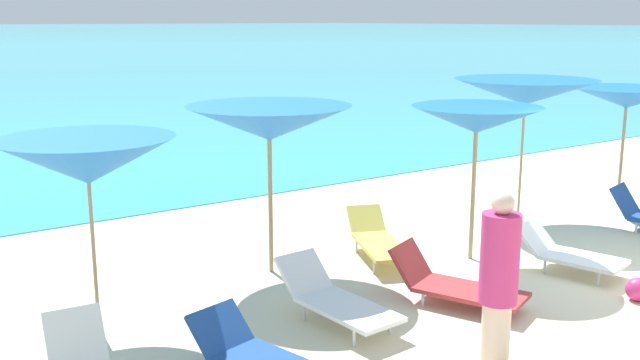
{
  "coord_description": "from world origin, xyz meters",
  "views": [
    {
      "loc": [
        -8.25,
        -4.64,
        3.27
      ],
      "look_at": [
        -2.9,
        3.01,
        1.2
      ],
      "focal_mm": 40.91,
      "sensor_mm": 36.0,
      "label": 1
    }
  ],
  "objects": [
    {
      "name": "ground_plane",
      "position": [
        0.0,
        10.0,
        -0.15
      ],
      "size": [
        50.0,
        100.0,
        0.3
      ],
      "primitive_type": "cube",
      "color": "beige"
    },
    {
      "name": "umbrella_2",
      "position": [
        -6.03,
        2.66,
        1.86
      ],
      "size": [
        1.86,
        1.86,
        2.1
      ],
      "color": "#9E7F59",
      "rests_on": "ground_plane"
    },
    {
      "name": "umbrella_3",
      "position": [
        -3.53,
        3.23,
        1.98
      ],
      "size": [
        2.34,
        2.34,
        2.21
      ],
      "color": "#9E7F59",
      "rests_on": "ground_plane"
    },
    {
      "name": "umbrella_4",
      "position": [
        -0.98,
        2.1,
        1.95
      ],
      "size": [
        1.86,
        1.86,
        2.13
      ],
      "color": "#9E7F59",
      "rests_on": "ground_plane"
    },
    {
      "name": "umbrella_5",
      "position": [
        1.14,
        3.05,
        2.12
      ],
      "size": [
        2.31,
        2.31,
        2.33
      ],
      "color": "#9E7F59",
      "rests_on": "ground_plane"
    },
    {
      "name": "umbrella_6",
      "position": [
        3.49,
        2.75,
        1.91
      ],
      "size": [
        2.08,
        2.08,
        2.09
      ],
      "color": "#9E7F59",
      "rests_on": "ground_plane"
    },
    {
      "name": "lounge_chair_2",
      "position": [
        -2.36,
        1.06,
        0.24
      ],
      "size": [
        1.15,
        1.67,
        0.63
      ],
      "rotation": [
        0.0,
        0.0,
        0.39
      ],
      "color": "#A53333",
      "rests_on": "ground_plane"
    },
    {
      "name": "lounge_chair_7",
      "position": [
        -5.2,
        0.74,
        0.25
      ],
      "size": [
        0.91,
        1.51,
        0.56
      ],
      "rotation": [
        0.0,
        0.0,
        0.23
      ],
      "color": "#1E478C",
      "rests_on": "ground_plane"
    },
    {
      "name": "lounge_chair_9",
      "position": [
        -2.03,
        2.86,
        0.27
      ],
      "size": [
        1.13,
        1.74,
        0.57
      ],
      "rotation": [
        0.0,
        0.0,
        -0.4
      ],
      "color": "#D8BF4C",
      "rests_on": "ground_plane"
    },
    {
      "name": "lounge_chair_11",
      "position": [
        -3.82,
        1.42,
        0.28
      ],
      "size": [
        0.68,
        1.63,
        0.62
      ],
      "rotation": [
        0.0,
        0.0,
        0.07
      ],
      "color": "white",
      "rests_on": "ground_plane"
    },
    {
      "name": "lounge_chair_12",
      "position": [
        -0.33,
        0.98,
        0.27
      ],
      "size": [
        0.94,
        1.47,
        0.58
      ],
      "rotation": [
        0.0,
        0.0,
        0.25
      ],
      "color": "white",
      "rests_on": "ground_plane"
    },
    {
      "name": "beachgoer_0",
      "position": [
        -3.18,
        -0.31,
        0.91
      ],
      "size": [
        0.37,
        0.37,
        1.73
      ],
      "rotation": [
        0.0,
        0.0,
        4.31
      ],
      "color": "beige",
      "rests_on": "ground_plane"
    },
    {
      "name": "beach_ball",
      "position": [
        -0.51,
        -0.13,
        0.14
      ],
      "size": [
        0.28,
        0.28,
        0.28
      ],
      "primitive_type": "sphere",
      "color": "#D83372",
      "rests_on": "ground_plane"
    }
  ]
}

